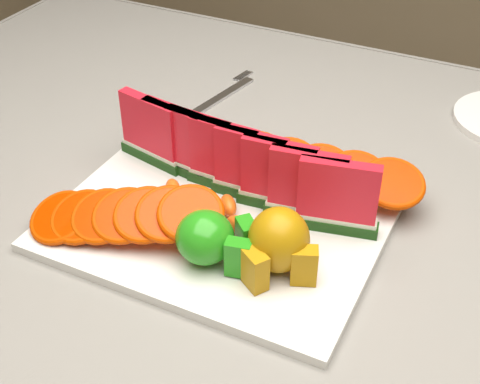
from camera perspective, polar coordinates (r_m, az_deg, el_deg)
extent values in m
cube|color=#453118|center=(0.90, 3.95, -2.17)|extent=(1.40, 0.90, 0.03)
cube|color=#453118|center=(1.66, -11.86, 1.51)|extent=(0.06, 0.06, 0.72)
cube|color=gray|center=(0.88, 4.00, -1.21)|extent=(1.52, 1.02, 0.01)
cube|color=gray|center=(1.35, 12.38, 7.67)|extent=(1.52, 0.01, 0.20)
cube|color=silver|center=(0.84, -1.92, -2.67)|extent=(0.40, 0.30, 0.01)
ellipsoid|color=#22930E|center=(0.76, -3.02, -3.88)|extent=(0.08, 0.08, 0.06)
cube|color=#22930E|center=(0.74, -0.13, -5.63)|extent=(0.03, 0.02, 0.05)
cube|color=beige|center=(0.74, 0.29, -5.77)|extent=(0.03, 0.01, 0.04)
cube|color=#22930E|center=(0.77, 0.56, -3.90)|extent=(0.03, 0.03, 0.05)
cube|color=beige|center=(0.77, 0.97, -4.02)|extent=(0.02, 0.02, 0.04)
ellipsoid|color=#987309|center=(0.74, 3.34, -4.09)|extent=(0.08, 0.08, 0.08)
cube|color=#987309|center=(0.73, 1.31, -6.66)|extent=(0.03, 0.03, 0.05)
cube|color=#987309|center=(0.74, 5.48, -6.26)|extent=(0.03, 0.03, 0.05)
cube|color=silver|center=(1.11, -1.78, 8.01)|extent=(0.05, 0.17, 0.00)
cube|color=silver|center=(1.19, 0.04, 9.92)|extent=(0.01, 0.04, 0.00)
cube|color=silver|center=(1.19, 0.26, 9.87)|extent=(0.01, 0.04, 0.00)
cube|color=silver|center=(1.18, 0.48, 9.82)|extent=(0.01, 0.04, 0.00)
cube|color=#09340F|center=(0.94, -7.46, 3.04)|extent=(0.11, 0.04, 0.01)
cube|color=silver|center=(0.94, -7.51, 3.55)|extent=(0.10, 0.04, 0.01)
cube|color=#DA0207|center=(0.92, -7.71, 5.75)|extent=(0.10, 0.04, 0.08)
cube|color=#09340F|center=(0.92, -5.50, 2.32)|extent=(0.11, 0.04, 0.01)
cube|color=silver|center=(0.92, -5.54, 2.83)|extent=(0.10, 0.03, 0.01)
cube|color=#DA0207|center=(0.89, -5.69, 5.06)|extent=(0.10, 0.03, 0.08)
cube|color=#09340F|center=(0.90, -3.46, 1.55)|extent=(0.11, 0.03, 0.01)
cube|color=silver|center=(0.90, -3.48, 2.07)|extent=(0.10, 0.03, 0.01)
cube|color=#DA0207|center=(0.87, -3.58, 4.34)|extent=(0.10, 0.02, 0.08)
cube|color=#09340F|center=(0.88, -1.32, 0.75)|extent=(0.11, 0.02, 0.01)
cube|color=silver|center=(0.88, -1.33, 1.28)|extent=(0.10, 0.02, 0.01)
cube|color=#DA0207|center=(0.85, -1.37, 3.58)|extent=(0.10, 0.02, 0.08)
cube|color=#09340F|center=(0.87, 0.90, -0.08)|extent=(0.11, 0.02, 0.01)
cube|color=silver|center=(0.86, 0.91, 0.45)|extent=(0.10, 0.02, 0.01)
cube|color=#DA0207|center=(0.84, 0.94, 2.77)|extent=(0.10, 0.02, 0.08)
cube|color=#09340F|center=(0.85, 3.21, -0.95)|extent=(0.11, 0.03, 0.01)
cube|color=silver|center=(0.84, 3.24, -0.41)|extent=(0.10, 0.03, 0.01)
cube|color=#DA0207|center=(0.82, 3.33, 1.93)|extent=(0.10, 0.02, 0.08)
cube|color=#09340F|center=(0.84, 5.61, -1.85)|extent=(0.11, 0.04, 0.01)
cube|color=silver|center=(0.83, 5.65, -1.31)|extent=(0.10, 0.03, 0.01)
cube|color=#DA0207|center=(0.80, 5.82, 1.05)|extent=(0.10, 0.03, 0.08)
cube|color=#09340F|center=(0.82, 8.08, -2.77)|extent=(0.11, 0.04, 0.01)
cube|color=silver|center=(0.82, 8.14, -2.23)|extent=(0.10, 0.04, 0.01)
cube|color=#DA0207|center=(0.79, 8.40, 0.14)|extent=(0.10, 0.04, 0.08)
cylinder|color=red|center=(0.84, -15.06, -2.10)|extent=(0.08, 0.08, 0.03)
torus|color=#AF4D00|center=(0.84, -15.06, -2.10)|extent=(0.09, 0.09, 0.04)
cylinder|color=red|center=(0.83, -13.38, -2.06)|extent=(0.08, 0.08, 0.03)
torus|color=#AF4D00|center=(0.83, -13.38, -2.06)|extent=(0.09, 0.08, 0.04)
cylinder|color=red|center=(0.82, -11.64, -2.01)|extent=(0.07, 0.07, 0.03)
torus|color=#AF4D00|center=(0.82, -11.64, -2.01)|extent=(0.08, 0.08, 0.04)
cylinder|color=red|center=(0.81, -9.86, -1.97)|extent=(0.08, 0.08, 0.03)
torus|color=#AF4D00|center=(0.81, -9.86, -1.97)|extent=(0.09, 0.09, 0.04)
cylinder|color=red|center=(0.80, -8.02, -1.92)|extent=(0.09, 0.09, 0.03)
torus|color=#AF4D00|center=(0.80, -8.02, -1.92)|extent=(0.10, 0.10, 0.04)
cylinder|color=red|center=(0.79, -6.15, -1.86)|extent=(0.09, 0.09, 0.03)
torus|color=#AF4D00|center=(0.79, -6.15, -1.86)|extent=(0.10, 0.10, 0.04)
cylinder|color=red|center=(0.78, -4.22, -1.81)|extent=(0.10, 0.10, 0.03)
torus|color=#AF4D00|center=(0.78, -4.22, -1.81)|extent=(0.11, 0.11, 0.04)
cylinder|color=red|center=(0.96, -3.93, 4.36)|extent=(0.07, 0.07, 0.03)
torus|color=#AF4D00|center=(0.96, -3.93, 4.36)|extent=(0.08, 0.08, 0.03)
cylinder|color=red|center=(0.94, -1.37, 3.83)|extent=(0.08, 0.08, 0.03)
torus|color=#AF4D00|center=(0.94, -1.37, 3.83)|extent=(0.09, 0.09, 0.03)
cylinder|color=red|center=(0.92, 1.29, 3.27)|extent=(0.09, 0.09, 0.03)
torus|color=#AF4D00|center=(0.92, 1.29, 3.27)|extent=(0.10, 0.10, 0.03)
cylinder|color=red|center=(0.90, 4.06, 2.68)|extent=(0.09, 0.09, 0.03)
torus|color=#AF4D00|center=(0.90, 4.06, 2.68)|extent=(0.10, 0.10, 0.03)
cylinder|color=red|center=(0.89, 6.93, 2.06)|extent=(0.10, 0.09, 0.03)
torus|color=#AF4D00|center=(0.89, 6.93, 2.06)|extent=(0.11, 0.11, 0.03)
cylinder|color=red|center=(0.87, 9.88, 1.42)|extent=(0.10, 0.10, 0.03)
torus|color=#AF4D00|center=(0.87, 9.88, 1.42)|extent=(0.11, 0.11, 0.03)
cylinder|color=red|center=(0.86, 12.91, 0.76)|extent=(0.10, 0.10, 0.03)
torus|color=#AF4D00|center=(0.86, 12.91, 0.76)|extent=(0.11, 0.11, 0.03)
ellipsoid|color=#DE4A05|center=(0.87, -5.73, 0.22)|extent=(0.04, 0.04, 0.02)
ellipsoid|color=#DE4A05|center=(0.86, -4.23, -0.32)|extent=(0.04, 0.04, 0.02)
ellipsoid|color=#DE4A05|center=(0.85, -3.82, -0.41)|extent=(0.04, 0.04, 0.02)
ellipsoid|color=#DE4A05|center=(0.82, -2.71, -2.12)|extent=(0.04, 0.02, 0.02)
ellipsoid|color=#DE4A05|center=(0.84, -1.00, -1.15)|extent=(0.04, 0.04, 0.02)
ellipsoid|color=#DE4A05|center=(0.81, -0.01, -2.82)|extent=(0.04, 0.02, 0.02)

